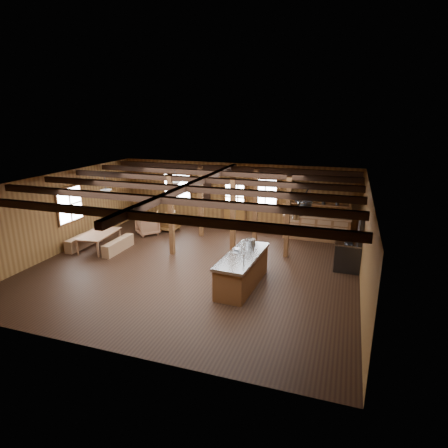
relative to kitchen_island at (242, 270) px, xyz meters
The scene contains 22 objects.
room 2.13m from the kitchen_island, 160.01° to the left, with size 10.04×9.04×2.84m.
ceiling_joists 2.96m from the kitchen_island, 155.20° to the left, with size 9.80×8.82×0.18m.
timber_posts 3.16m from the kitchen_island, 115.08° to the left, with size 3.95×2.35×2.80m.
back_door 5.43m from the kitchen_island, 109.42° to the left, with size 1.02×0.08×2.15m.
window_back_left 6.84m from the kitchen_island, 130.70° to the left, with size 1.32×0.06×1.32m.
window_back_right 5.26m from the kitchen_island, 95.58° to the left, with size 1.02×0.06×1.32m.
window_left 6.95m from the kitchen_island, behind, with size 0.14×1.24×1.32m.
notice_boards 6.19m from the kitchen_island, 122.84° to the left, with size 1.08×0.03×0.90m.
back_counter 5.12m from the kitchen_island, 71.77° to the left, with size 2.55×0.60×2.45m.
pendant_lamps 4.72m from the kitchen_island, 157.77° to the left, with size 1.86×2.36×0.66m.
pot_rack 2.49m from the kitchen_island, 31.77° to the left, with size 0.36×3.00×0.46m.
kitchen_island is the anchor object (origin of this frame).
step_stool 0.76m from the kitchen_island, 144.65° to the left, with size 0.40×0.29×0.36m, color #9A6E46.
commercial_range 3.81m from the kitchen_island, 41.48° to the left, with size 0.80×1.54×1.91m.
dining_table 5.84m from the kitchen_island, 167.34° to the left, with size 1.69×0.94×0.59m, color #956544.
bench_wall 6.58m from the kitchen_island, 168.77° to the left, with size 0.31×1.65×0.46m, color #9A6E46.
bench_aisle 5.12m from the kitchen_island, 165.49° to the left, with size 0.29×1.57×0.43m, color #9A6E46.
armchair_a 6.29m from the kitchen_island, 137.10° to the left, with size 0.79×0.82×0.74m, color brown.
armchair_b 5.97m from the kitchen_island, 136.52° to the left, with size 0.72×0.74×0.68m, color brown.
armchair_c 5.98m from the kitchen_island, 145.81° to the left, with size 0.79×0.81×0.74m, color #926042.
counter_pot 1.03m from the kitchen_island, 90.10° to the left, with size 0.29×0.29×0.17m, color silver.
bowl 0.64m from the kitchen_island, 131.32° to the left, with size 0.23×0.23×0.06m, color silver.
Camera 1 is at (4.42, -10.07, 4.73)m, focal length 30.00 mm.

